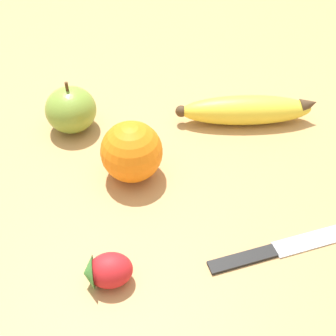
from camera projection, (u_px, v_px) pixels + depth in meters
ground_plane at (199, 165)px, 0.62m from camera, size 3.00×3.00×0.00m
banana at (247, 110)px, 0.68m from camera, size 0.16×0.18×0.04m
orange at (132, 152)px, 0.59m from camera, size 0.08×0.08×0.08m
strawberry at (107, 271)px, 0.48m from camera, size 0.06×0.06×0.04m
apple at (71, 110)px, 0.66m from camera, size 0.07×0.07×0.08m
paring_knife at (279, 249)px, 0.52m from camera, size 0.16×0.12×0.01m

